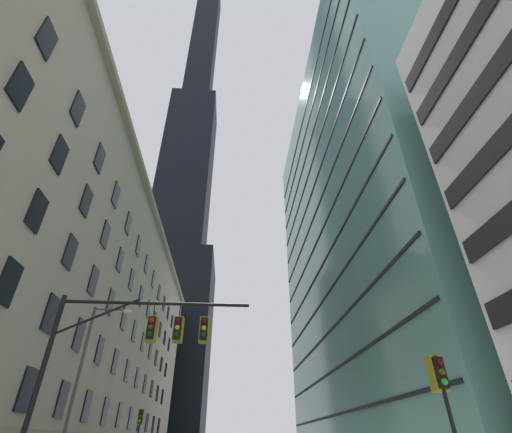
% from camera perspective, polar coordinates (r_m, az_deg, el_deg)
% --- Properties ---
extents(station_building, '(15.59, 74.68, 28.62)m').
position_cam_1_polar(station_building, '(46.46, -28.10, -12.93)').
color(station_building, '#B2A88E').
rests_on(station_building, ground).
extents(dark_skyscraper, '(22.73, 22.73, 213.21)m').
position_cam_1_polar(dark_skyscraper, '(114.56, -11.74, 1.70)').
color(dark_skyscraper, black).
rests_on(dark_skyscraper, ground).
extents(glass_office_midrise, '(14.91, 47.79, 54.74)m').
position_cam_1_polar(glass_office_midrise, '(51.69, 17.37, -0.97)').
color(glass_office_midrise, slate).
rests_on(glass_office_midrise, ground).
extents(traffic_signal_mast, '(8.06, 0.63, 6.68)m').
position_cam_1_polar(traffic_signal_mast, '(16.03, -17.92, -18.46)').
color(traffic_signal_mast, black).
rests_on(traffic_signal_mast, sidewalk_left).
extents(traffic_light_near_right, '(0.40, 0.63, 3.71)m').
position_cam_1_polar(traffic_light_near_right, '(13.37, 27.36, -22.32)').
color(traffic_light_near_right, black).
rests_on(traffic_light_near_right, sidewalk_right).
extents(traffic_light_far_left, '(0.40, 0.63, 3.61)m').
position_cam_1_polar(traffic_light_far_left, '(31.96, -18.02, -28.55)').
color(traffic_light_far_left, black).
rests_on(traffic_light_far_left, sidewalk_left).
extents(street_lamppost, '(2.38, 0.32, 8.66)m').
position_cam_1_polar(street_lamppost, '(24.48, -25.58, -20.95)').
color(street_lamppost, '#47474C').
rests_on(street_lamppost, sidewalk_left).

